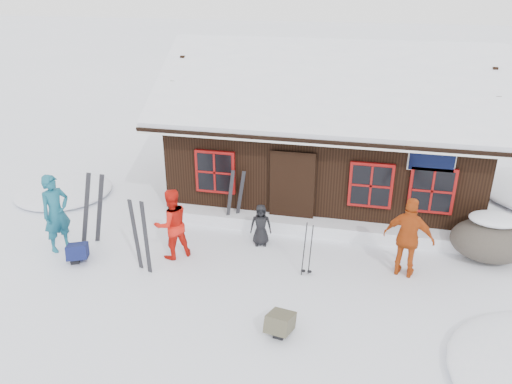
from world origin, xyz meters
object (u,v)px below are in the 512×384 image
ski_poles (307,250)px  backpack_blue (78,254)px  skier_orange_right (409,238)px  boulder (490,239)px  skier_orange_left (172,224)px  ski_pair_left (93,210)px  skier_crouched (261,225)px  skier_teal (56,213)px  backpack_olive (280,326)px

ski_poles → backpack_blue: size_ratio=2.21×
skier_orange_right → boulder: (1.88, 1.08, -0.39)m
skier_orange_left → ski_pair_left: 2.06m
skier_crouched → ski_pair_left: (-3.90, -0.81, 0.37)m
skier_teal → backpack_olive: (5.61, -1.84, -0.78)m
skier_orange_left → skier_crouched: size_ratio=1.61×
boulder → backpack_olive: size_ratio=3.03×
skier_orange_right → skier_crouched: skier_orange_right is taller
ski_pair_left → skier_crouched: bearing=-13.0°
skier_orange_right → backpack_blue: size_ratio=3.12×
skier_crouched → ski_poles: 1.65m
skier_teal → skier_orange_left: bearing=-59.6°
skier_teal → ski_poles: bearing=-63.3°
skier_teal → skier_crouched: 4.76m
skier_orange_left → boulder: 7.21m
skier_teal → skier_orange_left: size_ratio=1.12×
skier_teal → skier_orange_left: skier_teal is taller
backpack_blue → ski_pair_left: bearing=64.4°
skier_orange_right → backpack_blue: 7.33m
skier_orange_left → skier_orange_right: size_ratio=0.92×
skier_teal → skier_orange_right: 7.92m
skier_orange_right → ski_pair_left: same height
skier_teal → boulder: 9.94m
skier_teal → skier_crouched: (4.57, 1.25, -0.42)m
boulder → ski_poles: ski_poles is taller
ski_pair_left → ski_poles: bearing=-27.6°
boulder → skier_crouched: bearing=-174.7°
ski_pair_left → skier_teal: bearing=-171.5°
ski_pair_left → backpack_blue: size_ratio=3.19×
skier_orange_right → ski_poles: (-2.07, -0.47, -0.30)m
ski_pair_left → ski_poles: (5.15, -0.26, -0.28)m
skier_teal → ski_pair_left: 0.81m
skier_orange_right → skier_orange_left: bearing=18.5°
backpack_blue → skier_teal: bearing=124.2°
skier_crouched → backpack_blue: (-3.90, -1.65, -0.36)m
skier_orange_left → backpack_olive: (2.88, -2.10, -0.68)m
ski_pair_left → ski_poles: ski_pair_left is taller
backpack_blue → skier_orange_right: bearing=-17.2°
skier_orange_left → skier_orange_right: 5.18m
ski_poles → skier_orange_left: bearing=178.5°
skier_orange_left → backpack_olive: 3.63m
skier_teal → skier_orange_right: (7.89, 0.65, -0.03)m
boulder → ski_pair_left: bearing=-171.9°
skier_teal → backpack_blue: 1.10m
skier_orange_left → skier_crouched: skier_orange_left is taller
boulder → ski_pair_left: (-9.10, -1.29, 0.37)m
skier_teal → skier_orange_right: skier_teal is taller
ski_pair_left → boulder: bearing=-16.6°
skier_orange_right → ski_pair_left: size_ratio=0.98×
ski_pair_left → backpack_olive: size_ratio=3.22×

